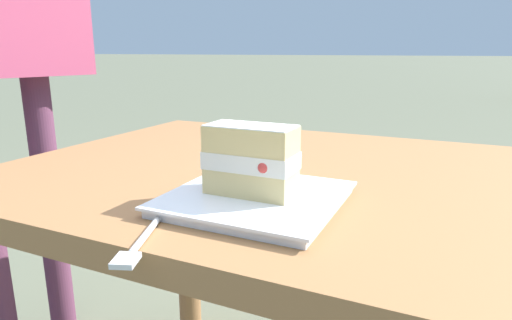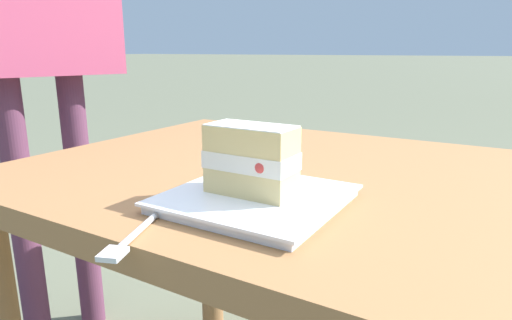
# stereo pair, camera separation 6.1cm
# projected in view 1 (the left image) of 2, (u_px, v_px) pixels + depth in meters

# --- Properties ---
(patio_table) EXTENTS (1.46, 0.78, 0.70)m
(patio_table) POSITION_uv_depth(u_px,v_px,m) (403.00, 236.00, 0.75)
(patio_table) COLOR olive
(patio_table) RESTS_ON ground
(dessert_plate) EXTENTS (0.24, 0.24, 0.02)m
(dessert_plate) POSITION_uv_depth(u_px,v_px,m) (256.00, 199.00, 0.62)
(dessert_plate) COLOR white
(dessert_plate) RESTS_ON patio_table
(cake_slice) EXTENTS (0.13, 0.07, 0.10)m
(cake_slice) POSITION_uv_depth(u_px,v_px,m) (251.00, 160.00, 0.61)
(cake_slice) COLOR #E0C17A
(cake_slice) RESTS_ON dessert_plate
(dessert_fork) EXTENTS (0.07, 0.16, 0.01)m
(dessert_fork) POSITION_uv_depth(u_px,v_px,m) (144.00, 237.00, 0.50)
(dessert_fork) COLOR silver
(dessert_fork) RESTS_ON patio_table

